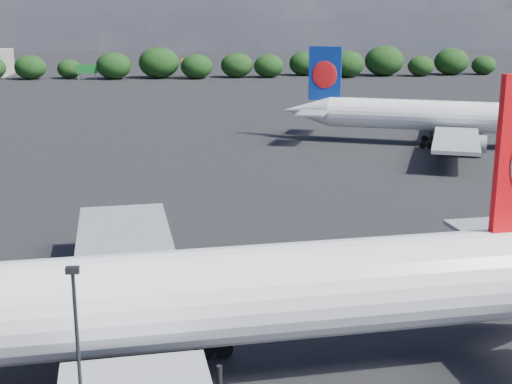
{
  "coord_description": "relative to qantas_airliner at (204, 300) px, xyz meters",
  "views": [
    {
      "loc": [
        11.23,
        -37.91,
        21.15
      ],
      "look_at": [
        16.0,
        12.0,
        8.0
      ],
      "focal_mm": 50.0,
      "sensor_mm": 36.0,
      "label": 1
    }
  ],
  "objects": [
    {
      "name": "china_southern_airliner",
      "position": [
        37.16,
        69.42,
        -0.77
      ],
      "size": [
        44.23,
        42.54,
        14.94
      ],
      "color": "white",
      "rests_on": "ground"
    },
    {
      "name": "highway_sign",
      "position": [
        -29.85,
        177.15,
        -2.19
      ],
      "size": [
        6.0,
        0.3,
        4.5
      ],
      "color": "#135F21",
      "rests_on": "ground"
    },
    {
      "name": "qantas_airliner",
      "position": [
        0.0,
        0.0,
        0.0
      ],
      "size": [
        53.51,
        50.95,
        17.45
      ],
      "color": "white",
      "rests_on": "ground"
    },
    {
      "name": "horizon_treeline",
      "position": [
        -2.6,
        181.01,
        -1.39
      ],
      "size": [
        201.38,
        16.1,
        9.32
      ],
      "color": "black",
      "rests_on": "ground"
    },
    {
      "name": "billboard_yellow",
      "position": [
        0.15,
        183.15,
        -1.45
      ],
      "size": [
        5.0,
        0.3,
        5.5
      ],
      "color": "gold",
      "rests_on": "ground"
    },
    {
      "name": "apron_lamp_post",
      "position": [
        -5.45,
        -9.12,
        0.8
      ],
      "size": [
        0.55,
        0.3,
        10.93
      ],
      "color": "black",
      "rests_on": "ground"
    },
    {
      "name": "ground",
      "position": [
        -11.85,
        61.15,
        -5.31
      ],
      "size": [
        500.0,
        500.0,
        0.0
      ],
      "primitive_type": "plane",
      "color": "black",
      "rests_on": "ground"
    }
  ]
}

